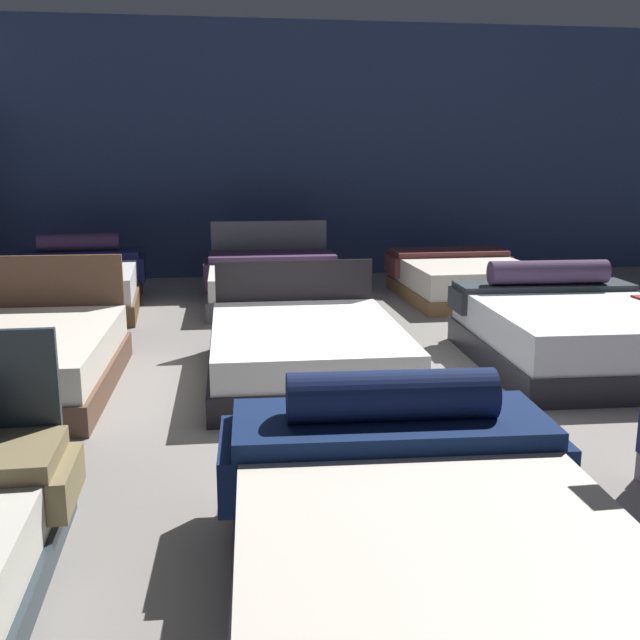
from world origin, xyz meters
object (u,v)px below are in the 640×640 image
at_px(bed_1, 416,536).
at_px(bed_7, 274,283).
at_px(bed_6, 73,285).
at_px(bed_8, 463,279).
at_px(bed_3, 4,362).
at_px(bed_5, 576,333).
at_px(bed_4, 306,351).

height_order(bed_1, bed_7, bed_7).
relative_size(bed_1, bed_6, 0.92).
relative_size(bed_7, bed_8, 1.02).
xyz_separation_m(bed_3, bed_7, (2.27, 3.02, 0.02)).
bearing_deg(bed_1, bed_8, 72.42).
height_order(bed_3, bed_5, bed_3).
height_order(bed_4, bed_6, bed_4).
relative_size(bed_1, bed_5, 0.96).
bearing_deg(bed_6, bed_1, -71.77).
relative_size(bed_6, bed_8, 1.14).
height_order(bed_1, bed_5, bed_5).
relative_size(bed_1, bed_4, 0.97).
bearing_deg(bed_6, bed_7, -3.62).
height_order(bed_3, bed_6, bed_3).
xyz_separation_m(bed_7, bed_8, (2.28, -0.04, -0.01)).
distance_m(bed_1, bed_8, 6.38).
bearing_deg(bed_8, bed_1, -110.65).
distance_m(bed_4, bed_6, 3.80).
xyz_separation_m(bed_4, bed_5, (2.26, 0.04, 0.06)).
distance_m(bed_5, bed_7, 3.73).
bearing_deg(bed_7, bed_1, -88.44).
xyz_separation_m(bed_5, bed_8, (0.05, 2.94, -0.04)).
bearing_deg(bed_4, bed_6, 127.87).
xyz_separation_m(bed_1, bed_4, (-0.04, 2.99, -0.04)).
bearing_deg(bed_7, bed_3, -125.48).
height_order(bed_1, bed_4, bed_4).
bearing_deg(bed_6, bed_3, -92.30).
xyz_separation_m(bed_3, bed_6, (-0.01, 3.06, 0.04)).
bearing_deg(bed_3, bed_7, 55.32).
height_order(bed_3, bed_8, bed_3).
bearing_deg(bed_5, bed_8, 91.61).
relative_size(bed_4, bed_5, 0.98).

